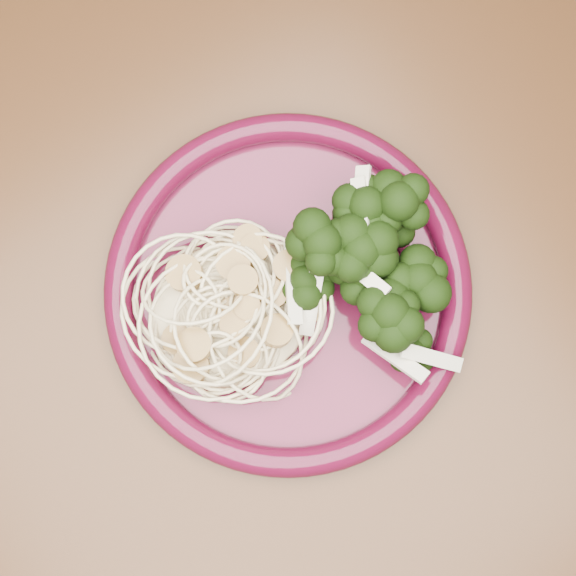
% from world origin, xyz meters
% --- Properties ---
extents(dining_table, '(1.20, 0.80, 0.75)m').
position_xyz_m(dining_table, '(0.00, 0.00, 0.65)').
color(dining_table, '#472814').
rests_on(dining_table, ground).
extents(dinner_plate, '(0.34, 0.34, 0.02)m').
position_xyz_m(dinner_plate, '(-0.02, -0.02, 0.76)').
color(dinner_plate, '#490E24').
rests_on(dinner_plate, dining_table).
extents(spaghetti_pile, '(0.15, 0.14, 0.03)m').
position_xyz_m(spaghetti_pile, '(-0.07, -0.01, 0.77)').
color(spaghetti_pile, beige).
rests_on(spaghetti_pile, dinner_plate).
extents(scallop_cluster, '(0.16, 0.16, 0.05)m').
position_xyz_m(scallop_cluster, '(-0.07, -0.01, 0.81)').
color(scallop_cluster, '#A27E41').
rests_on(scallop_cluster, spaghetti_pile).
extents(broccoli_pile, '(0.13, 0.18, 0.06)m').
position_xyz_m(broccoli_pile, '(0.04, -0.03, 0.79)').
color(broccoli_pile, black).
rests_on(broccoli_pile, dinner_plate).
extents(onion_garnish, '(0.09, 0.12, 0.06)m').
position_xyz_m(onion_garnish, '(0.04, -0.03, 0.82)').
color(onion_garnish, beige).
rests_on(onion_garnish, broccoli_pile).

